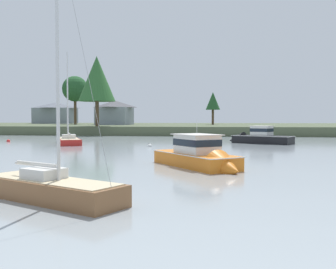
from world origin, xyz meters
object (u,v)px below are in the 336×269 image
object	(u,v)px
cruiser_orange	(202,160)
sailboat_red	(69,142)
cruiser_black	(256,140)
sailboat_wood	(50,195)
mooring_buoy_white	(150,146)
mooring_buoy_yellow	(186,138)
mooring_buoy_red	(8,141)

from	to	relation	value
cruiser_orange	sailboat_red	xyz separation A→B (m)	(-18.58, 22.35, -0.28)
cruiser_black	sailboat_wood	size ratio (longest dim) A/B	0.77
sailboat_red	cruiser_black	bearing A→B (deg)	11.42
sailboat_red	cruiser_orange	bearing A→B (deg)	-50.26
sailboat_wood	mooring_buoy_white	xyz separation A→B (m)	(-1.31, 30.52, -0.16)
mooring_buoy_yellow	cruiser_orange	bearing A→B (deg)	-83.54
cruiser_orange	mooring_buoy_red	bearing A→B (deg)	138.37
sailboat_red	mooring_buoy_yellow	distance (m)	22.13
cruiser_black	sailboat_red	xyz separation A→B (m)	(-24.75, -5.00, -0.24)
cruiser_orange	mooring_buoy_red	xyz separation A→B (m)	(-29.10, 25.86, -0.45)
mooring_buoy_red	sailboat_red	bearing A→B (deg)	-18.46
cruiser_black	sailboat_wood	world-z (taller)	sailboat_wood
cruiser_orange	sailboat_wood	size ratio (longest dim) A/B	0.72
cruiser_black	cruiser_orange	xyz separation A→B (m)	(-6.16, -27.35, 0.04)
sailboat_red	mooring_buoy_white	xyz separation A→B (m)	(11.48, -3.29, -0.16)
mooring_buoy_red	mooring_buoy_yellow	xyz separation A→B (m)	(24.64, 13.52, -0.01)
sailboat_wood	mooring_buoy_white	world-z (taller)	sailboat_wood
mooring_buoy_red	sailboat_wood	bearing A→B (deg)	-58.01
mooring_buoy_yellow	mooring_buoy_white	distance (m)	20.49
cruiser_orange	sailboat_red	world-z (taller)	sailboat_red
sailboat_red	mooring_buoy_white	size ratio (longest dim) A/B	22.84
mooring_buoy_yellow	mooring_buoy_white	world-z (taller)	mooring_buoy_white
mooring_buoy_white	sailboat_red	bearing A→B (deg)	164.03
cruiser_black	mooring_buoy_yellow	world-z (taller)	cruiser_black
sailboat_wood	mooring_buoy_white	size ratio (longest dim) A/B	21.34
sailboat_red	mooring_buoy_red	world-z (taller)	sailboat_red
cruiser_black	cruiser_orange	distance (m)	28.04
cruiser_black	mooring_buoy_red	bearing A→B (deg)	-177.58
cruiser_orange	sailboat_wood	xyz separation A→B (m)	(-5.79, -11.45, -0.29)
sailboat_wood	sailboat_red	distance (m)	36.15
sailboat_wood	mooring_buoy_yellow	world-z (taller)	sailboat_wood
mooring_buoy_yellow	mooring_buoy_white	size ratio (longest dim) A/B	0.85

